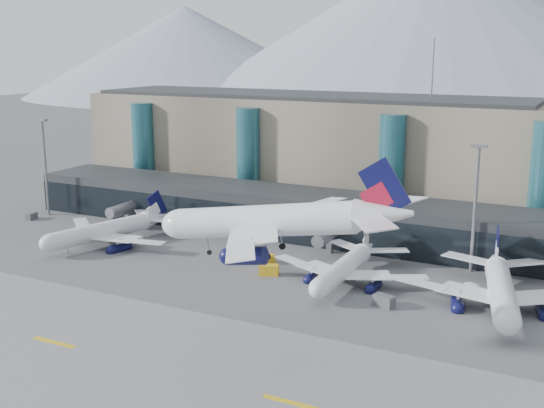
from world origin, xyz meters
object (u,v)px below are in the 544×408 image
(veh_a, at_px, (135,241))
(veh_g, at_px, (471,288))
(lightmast_mid, at_px, (475,201))
(hero_jet, at_px, (289,213))
(veh_b, at_px, (267,259))
(veh_d, at_px, (499,286))
(veh_f, at_px, (32,216))
(veh_c, at_px, (384,301))
(jet_parked_mid, at_px, (348,259))
(veh_h, at_px, (269,270))
(jet_parked_left, at_px, (114,224))
(jet_parked_right, at_px, (501,278))
(lightmast_left, at_px, (45,161))

(veh_a, bearing_deg, veh_g, -17.92)
(lightmast_mid, distance_m, hero_jet, 57.39)
(hero_jet, bearing_deg, veh_b, 117.10)
(veh_d, distance_m, veh_f, 117.02)
(veh_c, relative_size, veh_f, 1.18)
(veh_c, bearing_deg, veh_a, -173.15)
(veh_f, height_order, veh_g, veh_f)
(veh_f, bearing_deg, veh_d, -97.87)
(veh_a, bearing_deg, veh_b, -17.55)
(jet_parked_mid, relative_size, veh_d, 10.26)
(jet_parked_mid, xyz_separation_m, veh_h, (-14.79, -4.67, -2.96))
(lightmast_mid, height_order, veh_f, lightmast_mid)
(lightmast_mid, distance_m, veh_d, 17.64)
(veh_b, bearing_deg, veh_f, 113.79)
(lightmast_mid, height_order, veh_a, lightmast_mid)
(jet_parked_left, relative_size, jet_parked_right, 0.94)
(jet_parked_right, xyz_separation_m, veh_d, (-1.05, 6.40, -3.70))
(jet_parked_left, height_order, veh_g, jet_parked_left)
(jet_parked_right, distance_m, veh_b, 46.73)
(veh_f, bearing_deg, hero_jet, -123.44)
(lightmast_mid, distance_m, veh_a, 74.32)
(hero_jet, distance_m, veh_d, 54.95)
(veh_c, bearing_deg, jet_parked_mid, 151.65)
(veh_c, relative_size, veh_d, 1.14)
(lightmast_left, distance_m, lightmast_mid, 110.04)
(veh_f, bearing_deg, jet_parked_mid, -102.08)
(veh_g, bearing_deg, veh_d, 73.39)
(lightmast_mid, height_order, veh_c, lightmast_mid)
(jet_parked_mid, bearing_deg, jet_parked_left, 89.28)
(lightmast_mid, bearing_deg, veh_f, -175.41)
(veh_d, relative_size, veh_h, 0.85)
(lightmast_mid, distance_m, veh_g, 18.35)
(lightmast_left, height_order, jet_parked_left, lightmast_left)
(lightmast_mid, relative_size, veh_f, 8.27)
(jet_parked_right, relative_size, veh_g, 15.13)
(lightmast_left, xyz_separation_m, veh_d, (116.78, -6.10, -13.50))
(veh_c, relative_size, veh_g, 1.45)
(veh_b, bearing_deg, lightmast_left, 109.13)
(lightmast_mid, height_order, jet_parked_right, lightmast_mid)
(veh_h, bearing_deg, veh_c, -32.10)
(jet_parked_left, distance_m, veh_h, 42.65)
(jet_parked_right, distance_m, veh_a, 79.32)
(jet_parked_left, relative_size, veh_g, 14.29)
(lightmast_mid, xyz_separation_m, veh_c, (-9.69, -26.18, -13.41))
(hero_jet, xyz_separation_m, veh_f, (-95.81, 46.10, -21.70))
(veh_h, bearing_deg, lightmast_left, 147.89)
(lightmast_left, bearing_deg, jet_parked_left, -21.07)
(lightmast_left, bearing_deg, jet_parked_mid, -8.03)
(lightmast_left, distance_m, veh_g, 113.63)
(veh_b, relative_size, veh_h, 0.77)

